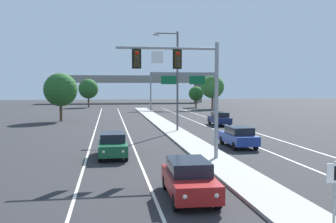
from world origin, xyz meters
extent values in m
cube|color=#9E9B93|center=(0.00, 18.00, 0.07)|extent=(2.40, 110.00, 0.15)
cube|color=silver|center=(-4.70, 25.00, 0.00)|extent=(0.14, 100.00, 0.01)
cube|color=silver|center=(4.70, 25.00, 0.00)|extent=(0.14, 100.00, 0.01)
cube|color=silver|center=(-8.00, 25.00, 0.00)|extent=(0.14, 100.00, 0.01)
cube|color=silver|center=(8.00, 25.00, 0.00)|extent=(0.14, 100.00, 0.01)
cylinder|color=gray|center=(0.11, 15.87, 3.75)|extent=(0.24, 0.24, 7.20)
cylinder|color=gray|center=(-3.00, 15.87, 6.95)|extent=(6.22, 0.16, 0.16)
cube|color=black|center=(-2.38, 15.91, 6.30)|extent=(0.56, 0.06, 1.20)
cube|color=#38330F|center=(-2.38, 15.87, 6.30)|extent=(0.32, 0.32, 1.00)
sphere|color=red|center=(-2.38, 15.70, 6.62)|extent=(0.22, 0.22, 0.22)
sphere|color=#282828|center=(-2.38, 15.70, 6.30)|extent=(0.22, 0.22, 0.22)
sphere|color=#282828|center=(-2.38, 15.70, 5.98)|extent=(0.22, 0.22, 0.22)
cube|color=black|center=(-4.86, 15.91, 6.30)|extent=(0.56, 0.06, 1.20)
cube|color=#38330F|center=(-4.86, 15.87, 6.30)|extent=(0.32, 0.32, 1.00)
sphere|color=red|center=(-4.86, 15.70, 6.62)|extent=(0.22, 0.22, 0.22)
sphere|color=#282828|center=(-4.86, 15.70, 6.30)|extent=(0.22, 0.22, 0.22)
sphere|color=#282828|center=(-4.86, 15.70, 5.98)|extent=(0.22, 0.22, 0.22)
cube|color=white|center=(-3.62, 15.85, 6.40)|extent=(0.70, 0.04, 0.70)
cylinder|color=gray|center=(0.27, 3.29, 1.25)|extent=(0.08, 0.08, 2.20)
cube|color=white|center=(0.27, 3.26, 2.00)|extent=(0.60, 0.03, 0.60)
cube|color=black|center=(0.27, 3.24, 2.00)|extent=(0.12, 0.01, 0.44)
cylinder|color=#4C4C51|center=(0.38, 31.15, 5.15)|extent=(0.20, 0.20, 10.00)
cylinder|color=#4C4C51|center=(-0.72, 31.15, 9.95)|extent=(2.20, 0.12, 0.12)
cube|color=#B7B7B2|center=(-1.82, 31.15, 9.80)|extent=(0.56, 0.28, 0.20)
cube|color=maroon|center=(-3.29, 7.96, 0.67)|extent=(1.89, 4.43, 0.70)
cube|color=black|center=(-3.28, 8.18, 1.30)|extent=(1.63, 2.41, 0.56)
sphere|color=#EAE5C6|center=(-2.75, 5.77, 0.72)|extent=(0.18, 0.18, 0.18)
sphere|color=#EAE5C6|center=(-3.90, 5.79, 0.72)|extent=(0.18, 0.18, 0.18)
cylinder|color=black|center=(-2.52, 6.44, 0.32)|extent=(0.23, 0.64, 0.64)
cylinder|color=black|center=(-4.11, 6.47, 0.32)|extent=(0.23, 0.64, 0.64)
cylinder|color=black|center=(-2.46, 9.44, 0.32)|extent=(0.23, 0.64, 0.64)
cylinder|color=black|center=(-4.06, 9.47, 0.32)|extent=(0.23, 0.64, 0.64)
cube|color=#195633|center=(-6.32, 17.86, 0.67)|extent=(1.84, 4.42, 0.70)
cube|color=black|center=(-6.32, 18.08, 1.30)|extent=(1.61, 2.39, 0.56)
sphere|color=#EAE5C6|center=(-5.73, 15.68, 0.72)|extent=(0.18, 0.18, 0.18)
sphere|color=#EAE5C6|center=(-6.88, 15.67, 0.72)|extent=(0.18, 0.18, 0.18)
cylinder|color=black|center=(-5.51, 16.36, 0.32)|extent=(0.23, 0.64, 0.64)
cylinder|color=black|center=(-7.11, 16.35, 0.32)|extent=(0.23, 0.64, 0.64)
cylinder|color=black|center=(-5.54, 19.36, 0.32)|extent=(0.23, 0.64, 0.64)
cylinder|color=black|center=(-7.14, 19.35, 0.32)|extent=(0.23, 0.64, 0.64)
cube|color=navy|center=(3.22, 20.67, 0.67)|extent=(1.88, 4.43, 0.70)
cube|color=black|center=(3.23, 20.45, 1.30)|extent=(1.63, 2.40, 0.56)
sphere|color=#EAE5C6|center=(2.61, 22.84, 0.72)|extent=(0.18, 0.18, 0.18)
sphere|color=#EAE5C6|center=(3.76, 22.86, 0.72)|extent=(0.18, 0.18, 0.18)
cylinder|color=black|center=(2.39, 22.15, 0.32)|extent=(0.23, 0.64, 0.64)
cylinder|color=black|center=(3.99, 22.18, 0.32)|extent=(0.23, 0.64, 0.64)
cylinder|color=black|center=(2.45, 19.15, 0.32)|extent=(0.23, 0.64, 0.64)
cylinder|color=black|center=(4.05, 19.18, 0.32)|extent=(0.23, 0.64, 0.64)
cube|color=#141E4C|center=(6.47, 36.71, 0.67)|extent=(1.82, 4.41, 0.70)
cube|color=black|center=(6.47, 36.49, 1.30)|extent=(1.60, 2.38, 0.56)
sphere|color=#EAE5C6|center=(5.90, 38.90, 0.72)|extent=(0.18, 0.18, 0.18)
sphere|color=#EAE5C6|center=(7.06, 38.89, 0.72)|extent=(0.18, 0.18, 0.18)
cylinder|color=black|center=(5.68, 38.22, 0.32)|extent=(0.22, 0.64, 0.64)
cylinder|color=black|center=(7.28, 38.21, 0.32)|extent=(0.22, 0.64, 0.64)
cylinder|color=black|center=(5.66, 35.22, 0.32)|extent=(0.22, 0.64, 0.64)
cylinder|color=black|center=(7.26, 35.21, 0.32)|extent=(0.22, 0.64, 0.64)
cylinder|color=gray|center=(1.70, 68.39, 3.75)|extent=(0.28, 0.28, 7.50)
cylinder|color=gray|center=(14.70, 68.39, 3.75)|extent=(0.28, 0.28, 7.50)
cube|color=gray|center=(8.20, 68.39, 7.10)|extent=(13.00, 0.36, 0.70)
cube|color=#0F6033|center=(5.34, 68.19, 5.90)|extent=(3.20, 0.08, 1.70)
cube|color=#0F6033|center=(11.06, 68.19, 5.90)|extent=(3.20, 0.08, 1.70)
cube|color=gray|center=(0.00, 101.95, 6.20)|extent=(42.40, 6.40, 1.10)
cube|color=gray|center=(0.00, 98.95, 7.20)|extent=(42.40, 0.36, 0.90)
cube|color=gray|center=(-19.20, 101.95, 2.83)|extent=(1.80, 2.40, 5.65)
cube|color=gray|center=(19.20, 101.95, 2.83)|extent=(1.80, 2.40, 5.65)
cylinder|color=#4C3823|center=(14.77, 70.10, 1.32)|extent=(0.36, 0.36, 2.64)
sphere|color=#387533|center=(14.77, 70.10, 4.58)|extent=(4.83, 4.83, 4.83)
cylinder|color=#4C3823|center=(-10.95, 79.30, 1.19)|extent=(0.36, 0.36, 2.37)
sphere|color=#235623|center=(-10.95, 79.30, 4.11)|extent=(4.34, 4.34, 4.34)
cylinder|color=#4C3823|center=(-12.86, 45.28, 1.21)|extent=(0.36, 0.36, 2.43)
sphere|color=#235623|center=(-12.86, 45.28, 4.20)|extent=(4.44, 4.44, 4.44)
cylinder|color=#4C3823|center=(12.53, 75.60, 0.88)|extent=(0.36, 0.36, 1.75)
sphere|color=#235623|center=(12.53, 75.60, 3.04)|extent=(3.21, 3.21, 3.21)
camera|label=1|loc=(-6.55, -7.38, 4.64)|focal=41.12mm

